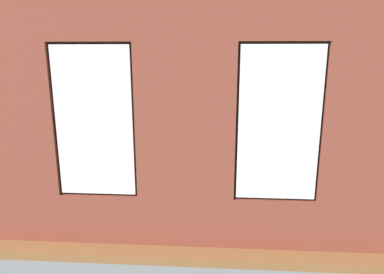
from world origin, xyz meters
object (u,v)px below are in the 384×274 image
remote_silver (187,151)px  media_console (86,157)px  table_plant_small (192,148)px  potted_plant_mid_room_small (241,151)px  cup_ceramic (179,148)px  remote_black (165,153)px  tv_flatscreen (84,130)px  potted_plant_corner_far_left (352,189)px  couch_left (301,160)px  coffee_table (187,154)px  couch_by_window (167,200)px  potted_plant_between_couches (265,178)px  potted_plant_near_tv (92,156)px

remote_silver → media_console: size_ratio=0.13×
table_plant_small → potted_plant_mid_room_small: table_plant_small is taller
cup_ceramic → table_plant_small: 0.38m
remote_black → tv_flatscreen: bearing=-146.5°
tv_flatscreen → potted_plant_corner_far_left: size_ratio=0.77×
couch_left → remote_black: 2.81m
table_plant_small → tv_flatscreen: bearing=-7.9°
table_plant_small → potted_plant_mid_room_small: size_ratio=0.49×
cup_ceramic → tv_flatscreen: (2.10, -0.10, 0.34)m
coffee_table → potted_plant_mid_room_small: size_ratio=3.02×
couch_by_window → potted_plant_between_couches: size_ratio=1.42×
cup_ceramic → tv_flatscreen: size_ratio=0.10×
cup_ceramic → potted_plant_near_tv: 1.84m
cup_ceramic → remote_silver: (-0.18, 0.11, -0.04)m
remote_silver → couch_by_window: bearing=-13.7°
couch_left → cup_ceramic: couch_left is taller
couch_left → remote_black: (2.80, 0.09, 0.13)m
couch_by_window → media_console: (2.16, -2.38, -0.09)m
couch_by_window → tv_flatscreen: size_ratio=1.97×
media_console → potted_plant_between_couches: (-3.60, 2.33, 0.45)m
media_console → remote_silver: bearing=175.0°
remote_black → media_console: 1.88m
potted_plant_near_tv → remote_silver: bearing=-153.0°
couch_by_window → potted_plant_mid_room_small: size_ratio=4.10×
couch_left → potted_plant_corner_far_left: 2.25m
couch_by_window → potted_plant_corner_far_left: (-2.64, 0.08, 0.27)m
couch_by_window → remote_black: size_ratio=11.70×
table_plant_small → potted_plant_corner_far_left: (-2.41, 2.14, 0.02)m
remote_silver → potted_plant_mid_room_small: potted_plant_mid_room_small is taller
remote_silver → media_console: bearing=-105.5°
remote_black → potted_plant_between_couches: potted_plant_between_couches is taller
coffee_table → media_console: bearing=-5.0°
cup_ceramic → remote_black: 0.35m
remote_black → potted_plant_corner_far_left: (-2.96, 2.14, 0.14)m
couch_by_window → cup_ceramic: size_ratio=19.17×
remote_silver → potted_plant_near_tv: bearing=-73.4°
remote_black → potted_plant_corner_far_left: potted_plant_corner_far_left is taller
coffee_table → remote_silver: (-0.00, -0.00, 0.06)m
potted_plant_near_tv → coffee_table: bearing=-153.0°
couch_left → potted_plant_between_couches: bearing=-24.3°
media_console → potted_plant_corner_far_left: 5.41m
couch_left → potted_plant_mid_room_small: bearing=-113.3°
couch_left → remote_black: couch_left is taller
table_plant_small → potted_plant_between_couches: size_ratio=0.17×
couch_left → potted_plant_between_couches: 2.37m
potted_plant_corner_far_left → coffee_table: bearing=-42.0°
cup_ceramic → potted_plant_corner_far_left: 3.60m
potted_plant_mid_room_small → tv_flatscreen: bearing=5.3°
table_plant_small → potted_plant_near_tv: 1.99m
cup_ceramic → potted_plant_mid_room_small: bearing=-162.9°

